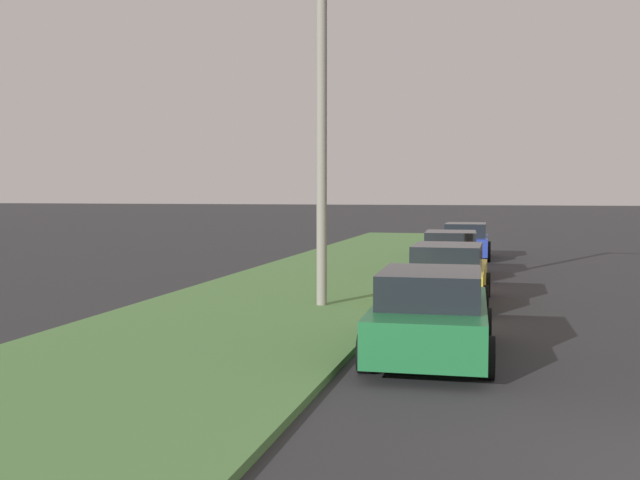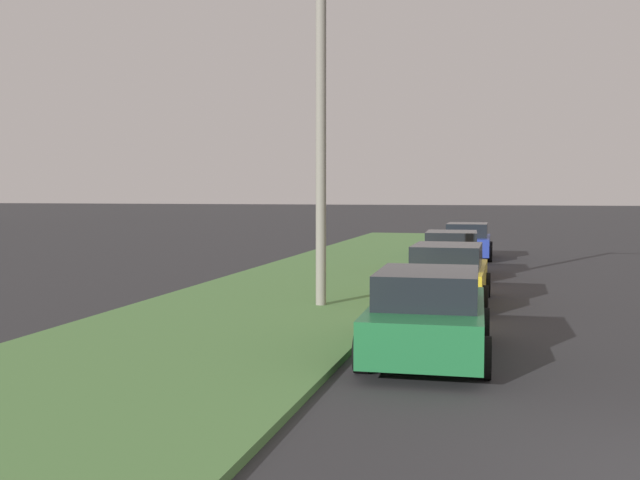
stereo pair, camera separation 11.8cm
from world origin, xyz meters
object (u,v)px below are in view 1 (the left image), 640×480
at_px(parked_car_blue, 466,241).
at_px(streetlight, 337,120).
at_px(parked_car_yellow, 448,275).
at_px(parked_car_green, 431,314).
at_px(parked_car_orange, 451,254).

distance_m(parked_car_blue, streetlight, 14.92).
bearing_deg(streetlight, parked_car_yellow, -55.30).
bearing_deg(parked_car_green, parked_car_yellow, -0.44).
xyz_separation_m(parked_car_green, parked_car_orange, (12.20, 0.52, 0.00)).
xyz_separation_m(parked_car_orange, streetlight, (-7.79, 2.08, 3.67)).
distance_m(parked_car_yellow, parked_car_blue, 12.61).
bearing_deg(parked_car_green, streetlight, 28.42).
height_order(parked_car_green, streetlight, streetlight).
distance_m(parked_car_green, parked_car_blue, 18.70).
bearing_deg(parked_car_orange, parked_car_blue, -4.27).
relative_size(parked_car_green, streetlight, 0.58).
xyz_separation_m(parked_car_blue, streetlight, (-14.28, 2.24, 3.67)).
distance_m(parked_car_yellow, parked_car_orange, 6.12).
bearing_deg(parked_car_orange, streetlight, 162.24).
bearing_deg(parked_car_yellow, parked_car_blue, 0.57).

